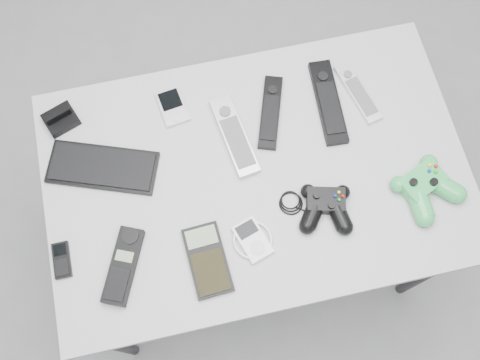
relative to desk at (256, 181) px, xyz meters
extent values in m
plane|color=slate|center=(0.08, -0.08, -0.65)|extent=(3.50, 3.50, 0.00)
cube|color=#98979A|center=(0.00, 0.00, 0.05)|extent=(1.06, 0.68, 0.03)
cylinder|color=black|center=(-0.48, -0.29, -0.31)|extent=(0.03, 0.03, 0.68)
cylinder|color=black|center=(0.48, -0.29, -0.31)|extent=(0.03, 0.03, 0.68)
cylinder|color=black|center=(-0.48, 0.29, -0.31)|extent=(0.03, 0.03, 0.68)
cylinder|color=black|center=(0.48, 0.29, -0.31)|extent=(0.03, 0.03, 0.68)
cube|color=black|center=(-0.37, 0.10, 0.07)|extent=(0.29, 0.20, 0.02)
cube|color=black|center=(-0.46, 0.25, 0.08)|extent=(0.10, 0.09, 0.04)
cube|color=#B4B4BC|center=(-0.17, 0.22, 0.07)|extent=(0.08, 0.11, 0.02)
cube|color=#B4B4BC|center=(-0.03, 0.11, 0.07)|extent=(0.09, 0.23, 0.03)
cube|color=black|center=(0.07, 0.15, 0.07)|extent=(0.11, 0.21, 0.02)
cube|color=black|center=(0.23, 0.15, 0.07)|extent=(0.07, 0.24, 0.02)
cube|color=silver|center=(0.31, 0.16, 0.07)|extent=(0.08, 0.19, 0.02)
cube|color=black|center=(-0.50, -0.12, 0.07)|extent=(0.04, 0.09, 0.01)
cube|color=black|center=(-0.36, -0.16, 0.08)|extent=(0.13, 0.19, 0.03)
cube|color=black|center=(-0.16, -0.19, 0.07)|extent=(0.10, 0.18, 0.02)
cube|color=silver|center=(-0.05, -0.17, 0.07)|extent=(0.12, 0.13, 0.02)
camera|label=1|loc=(-0.15, -0.47, 1.39)|focal=42.00mm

